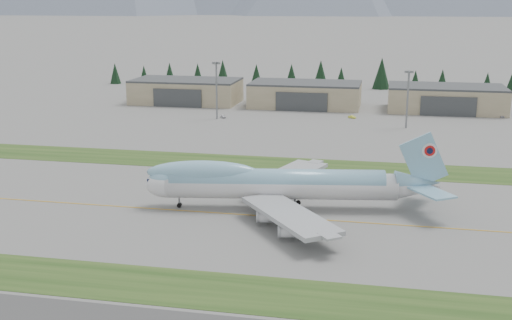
% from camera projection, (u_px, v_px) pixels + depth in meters
% --- Properties ---
extents(ground, '(7000.00, 7000.00, 0.00)m').
position_uv_depth(ground, '(287.00, 218.00, 139.41)').
color(ground, slate).
rests_on(ground, ground).
extents(grass_strip_near, '(400.00, 14.00, 0.08)m').
position_uv_depth(grass_strip_near, '(251.00, 294.00, 103.28)').
color(grass_strip_near, '#224117').
rests_on(grass_strip_near, ground).
extents(grass_strip_far, '(400.00, 18.00, 0.08)m').
position_uv_depth(grass_strip_far, '(311.00, 166.00, 182.18)').
color(grass_strip_far, '#224117').
rests_on(grass_strip_far, ground).
extents(taxiway_line_main, '(400.00, 0.40, 0.02)m').
position_uv_depth(taxiway_line_main, '(287.00, 218.00, 139.41)').
color(taxiway_line_main, gold).
rests_on(taxiway_line_main, ground).
extents(boeing_747_freighter, '(68.85, 58.46, 18.05)m').
position_uv_depth(boeing_747_freighter, '(278.00, 183.00, 144.14)').
color(boeing_747_freighter, silver).
rests_on(boeing_747_freighter, ground).
extents(hangar_left, '(48.00, 26.60, 10.80)m').
position_uv_depth(hangar_left, '(186.00, 91.00, 294.12)').
color(hangar_left, gray).
rests_on(hangar_left, ground).
extents(hangar_center, '(48.00, 26.60, 10.80)m').
position_uv_depth(hangar_center, '(305.00, 94.00, 283.49)').
color(hangar_center, gray).
rests_on(hangar_center, ground).
extents(hangar_right, '(48.00, 26.60, 10.80)m').
position_uv_depth(hangar_right, '(446.00, 98.00, 271.89)').
color(hangar_right, gray).
rests_on(hangar_right, ground).
extents(floodlight_masts, '(150.56, 8.86, 22.50)m').
position_uv_depth(floodlight_masts, '(445.00, 86.00, 234.08)').
color(floodlight_masts, slate).
rests_on(floodlight_masts, ground).
extents(service_vehicle_a, '(3.22, 3.85, 1.24)m').
position_uv_depth(service_vehicle_a, '(223.00, 118.00, 257.35)').
color(service_vehicle_a, silver).
rests_on(service_vehicle_a, ground).
extents(service_vehicle_b, '(3.45, 2.91, 1.11)m').
position_uv_depth(service_vehicle_b, '(352.00, 118.00, 256.31)').
color(service_vehicle_b, '#CED535').
rests_on(service_vehicle_b, ground).
extents(service_vehicle_c, '(2.45, 4.80, 1.33)m').
position_uv_depth(service_vehicle_c, '(501.00, 117.00, 258.52)').
color(service_vehicle_c, silver).
rests_on(service_vehicle_c, ground).
extents(conifer_belt, '(265.12, 15.79, 16.57)m').
position_uv_depth(conifer_belt, '(362.00, 77.00, 337.45)').
color(conifer_belt, black).
rests_on(conifer_belt, ground).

